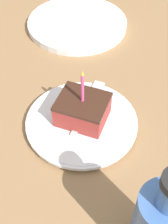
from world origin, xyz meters
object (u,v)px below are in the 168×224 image
fork (89,103)px  cake_slice (83,110)px  plate (84,123)px  side_plate (77,23)px

fork → cake_slice: bearing=4.9°
plate → side_plate: same height
fork → side_plate: (-0.29, -0.14, -0.01)m
cake_slice → fork: size_ratio=0.77×
plate → cake_slice: bearing=-149.5°
side_plate → fork: bearing=25.9°
fork → side_plate: size_ratio=0.58×
cake_slice → fork: (-0.04, -0.00, -0.02)m
plate → cake_slice: cake_slice is taller
plate → side_plate: size_ratio=0.82×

